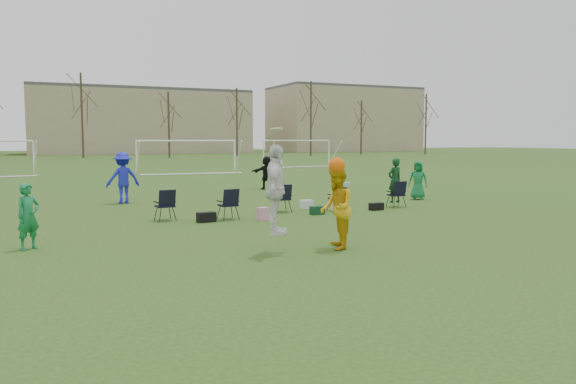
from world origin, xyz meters
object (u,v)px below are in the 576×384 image
fielder_green_far (418,180)px  goal_mid (187,147)px  goal_right (297,146)px  fielder_blue (123,178)px  fielder_black (267,173)px  fielder_green_near (28,216)px  center_contest (309,199)px

fielder_green_far → goal_mid: size_ratio=0.22×
goal_mid → goal_right: bearing=30.6°
fielder_blue → fielder_black: fielder_blue is taller
fielder_green_near → goal_right: goal_right is taller
fielder_green_far → goal_right: (7.91, 28.05, 1.12)m
fielder_green_near → fielder_black: size_ratio=0.91×
fielder_blue → goal_mid: bearing=-119.7°
fielder_green_far → fielder_black: bearing=165.5°
fielder_black → goal_mid: bearing=-80.0°
fielder_blue → goal_right: size_ratio=0.27×
fielder_green_near → fielder_black: (10.92, 12.10, 0.08)m
fielder_green_near → goal_mid: goal_mid is taller
fielder_black → goal_mid: 15.01m
fielder_green_far → goal_mid: 22.45m
fielder_green_near → fielder_green_far: (14.82, 5.02, 0.04)m
fielder_green_near → fielder_green_far: size_ratio=0.95×
fielder_blue → fielder_black: (7.54, 3.42, -0.17)m
goal_right → fielder_blue: bearing=-136.4°
fielder_green_near → fielder_black: bearing=14.5°
fielder_black → center_contest: size_ratio=0.61×
fielder_blue → center_contest: (2.33, -11.53, 0.17)m
fielder_green_near → fielder_blue: bearing=35.3°
fielder_green_near → goal_mid: bearing=35.0°
fielder_green_far → center_contest: size_ratio=0.58×
fielder_green_near → center_contest: center_contest is taller
goal_right → goal_mid: bearing=-161.4°
center_contest → fielder_black: bearing=70.8°
fielder_blue → goal_mid: goal_mid is taller
fielder_green_far → goal_mid: bearing=147.1°
center_contest → fielder_green_near: bearing=153.4°
fielder_green_near → goal_mid: size_ratio=0.21×
fielder_green_far → goal_mid: goal_mid is taller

